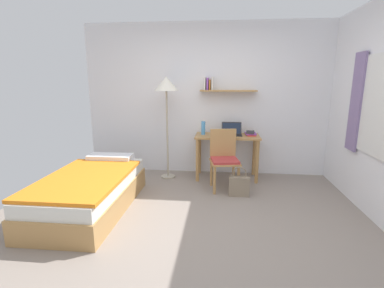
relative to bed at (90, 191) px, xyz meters
name	(u,v)px	position (x,y,z in m)	size (l,w,h in m)	color
ground_plane	(203,226)	(1.48, -0.31, -0.24)	(5.28, 5.28, 0.00)	gray
wall_back	(211,100)	(1.48, 1.71, 1.06)	(4.40, 0.27, 2.60)	white
bed	(90,191)	(0.00, 0.00, 0.00)	(0.96, 1.85, 0.54)	#B2844C
desk	(227,144)	(1.77, 1.39, 0.36)	(1.06, 0.53, 0.74)	#B2844C
desk_chair	(224,157)	(1.72, 0.91, 0.26)	(0.49, 0.48, 0.91)	#B2844C
standing_lamp	(166,90)	(0.77, 1.32, 1.25)	(0.39, 0.39, 1.70)	#B2A893
laptop	(231,132)	(1.84, 1.43, 0.56)	(0.34, 0.23, 0.21)	black
water_bottle	(203,128)	(1.36, 1.41, 0.62)	(0.07, 0.07, 0.22)	#4C99DB
book_stack	(250,133)	(2.15, 1.42, 0.54)	(0.18, 0.24, 0.07)	#D13D38
handbag	(239,185)	(1.94, 0.62, -0.08)	(0.29, 0.11, 0.44)	gray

